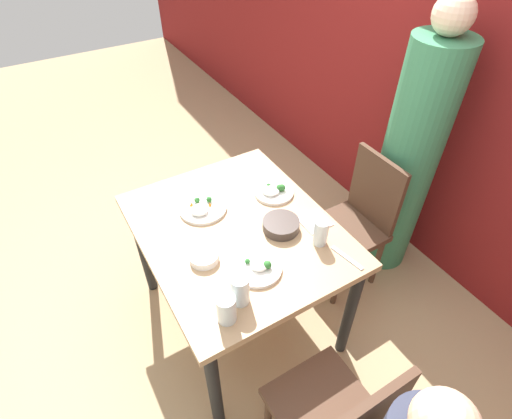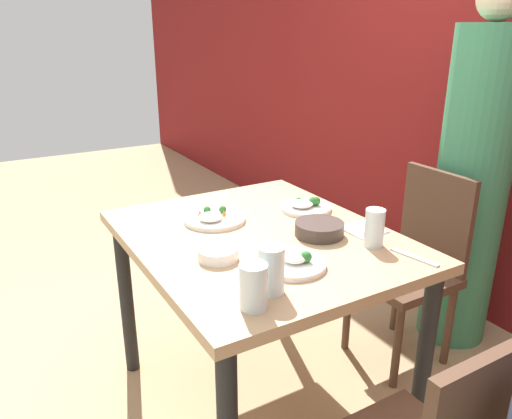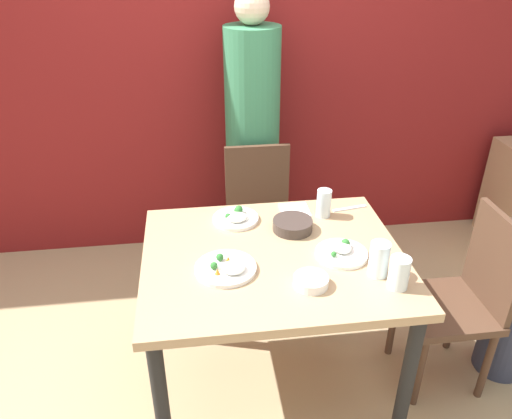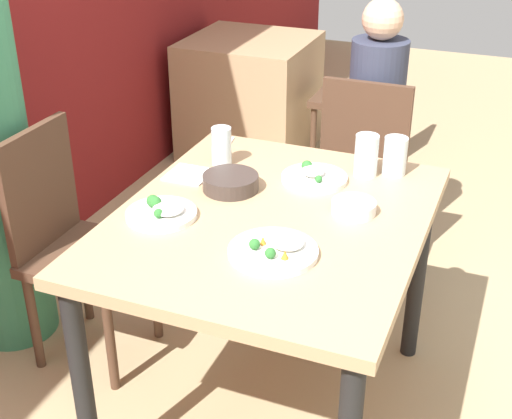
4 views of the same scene
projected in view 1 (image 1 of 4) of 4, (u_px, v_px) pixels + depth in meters
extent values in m
plane|color=tan|center=(241.00, 315.00, 2.52)|extent=(10.00, 10.00, 0.00)
cube|color=maroon|center=(465.00, 57.00, 2.15)|extent=(10.00, 0.06, 2.70)
cube|color=tan|center=(237.00, 230.00, 2.01)|extent=(1.11, 0.92, 0.04)
cylinder|color=black|center=(143.00, 250.00, 2.43)|extent=(0.06, 0.06, 0.74)
cylinder|color=black|center=(214.00, 389.00, 1.81)|extent=(0.06, 0.06, 0.74)
cylinder|color=black|center=(255.00, 205.00, 2.74)|extent=(0.06, 0.06, 0.74)
cylinder|color=black|center=(350.00, 312.00, 2.11)|extent=(0.06, 0.06, 0.74)
cube|color=#4C3323|center=(346.00, 231.00, 2.47)|extent=(0.40, 0.40, 0.04)
cube|color=#4C3323|center=(376.00, 190.00, 2.37)|extent=(0.38, 0.03, 0.46)
cylinder|color=#4C3323|center=(305.00, 248.00, 2.66)|extent=(0.04, 0.04, 0.41)
cylinder|color=#4C3323|center=(337.00, 282.00, 2.45)|extent=(0.04, 0.04, 0.41)
cylinder|color=#4C3323|center=(344.00, 230.00, 2.79)|extent=(0.04, 0.04, 0.41)
cylinder|color=#4C3323|center=(377.00, 261.00, 2.58)|extent=(0.04, 0.04, 0.41)
cube|color=#4C3323|center=(323.00, 407.00, 1.69)|extent=(0.40, 0.40, 0.04)
cylinder|color=#4C3323|center=(324.00, 379.00, 2.01)|extent=(0.04, 0.04, 0.41)
cylinder|color=#4C3323|center=(268.00, 414.00, 1.88)|extent=(0.04, 0.04, 0.41)
cylinder|color=#387F56|center=(406.00, 167.00, 2.40)|extent=(0.33, 0.33, 1.53)
sphere|color=beige|center=(454.00, 14.00, 1.82)|extent=(0.20, 0.20, 0.20)
cylinder|color=#3D332D|center=(281.00, 225.00, 1.97)|extent=(0.18, 0.18, 0.05)
cylinder|color=#BC5123|center=(281.00, 222.00, 1.96)|extent=(0.16, 0.16, 0.01)
cylinder|color=white|center=(274.00, 192.00, 2.19)|extent=(0.22, 0.22, 0.02)
ellipsoid|color=white|center=(271.00, 191.00, 2.16)|extent=(0.10, 0.10, 0.03)
sphere|color=#2D702D|center=(269.00, 186.00, 2.19)|extent=(0.03, 0.03, 0.03)
sphere|color=#2D702D|center=(282.00, 188.00, 2.17)|extent=(0.04, 0.04, 0.04)
sphere|color=#2D702D|center=(280.00, 188.00, 2.17)|extent=(0.04, 0.04, 0.04)
cylinder|color=white|center=(203.00, 208.00, 2.09)|extent=(0.25, 0.25, 0.02)
ellipsoid|color=white|center=(199.00, 210.00, 2.05)|extent=(0.09, 0.09, 0.03)
sphere|color=#2D702D|center=(197.00, 200.00, 2.10)|extent=(0.03, 0.03, 0.03)
cone|color=orange|center=(191.00, 204.00, 2.08)|extent=(0.02, 0.02, 0.03)
cone|color=orange|center=(210.00, 204.00, 2.08)|extent=(0.02, 0.02, 0.03)
sphere|color=#2D702D|center=(209.00, 199.00, 2.11)|extent=(0.03, 0.03, 0.03)
cylinder|color=white|center=(258.00, 268.00, 1.79)|extent=(0.22, 0.22, 0.02)
ellipsoid|color=white|center=(259.00, 265.00, 1.77)|extent=(0.08, 0.08, 0.03)
sphere|color=#2D702D|center=(267.00, 265.00, 1.77)|extent=(0.04, 0.04, 0.04)
sphere|color=#2D702D|center=(247.00, 261.00, 1.79)|extent=(0.02, 0.02, 0.02)
cylinder|color=white|center=(204.00, 257.00, 1.83)|extent=(0.14, 0.14, 0.04)
cylinder|color=white|center=(204.00, 254.00, 1.82)|extent=(0.12, 0.12, 0.01)
cylinder|color=silver|center=(240.00, 290.00, 1.63)|extent=(0.08, 0.08, 0.15)
cylinder|color=silver|center=(226.00, 309.00, 1.57)|extent=(0.08, 0.08, 0.13)
cylinder|color=silver|center=(321.00, 232.00, 1.88)|extent=(0.07, 0.07, 0.14)
cube|color=white|center=(315.00, 221.00, 2.03)|extent=(0.14, 0.14, 0.01)
cube|color=silver|center=(347.00, 258.00, 1.84)|extent=(0.18, 0.05, 0.01)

